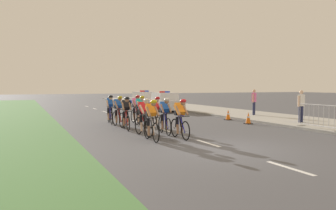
{
  "coord_description": "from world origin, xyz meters",
  "views": [
    {
      "loc": [
        -6.03,
        -9.27,
        2.01
      ],
      "look_at": [
        0.48,
        5.83,
        1.1
      ],
      "focal_mm": 36.73,
      "sensor_mm": 36.0,
      "label": 1
    }
  ],
  "objects": [
    {
      "name": "ground_plane",
      "position": [
        0.0,
        0.0,
        0.0
      ],
      "size": [
        160.0,
        160.0,
        0.0
      ],
      "primitive_type": "plane",
      "color": "#4C4C51"
    },
    {
      "name": "sidewalk_slab",
      "position": [
        8.14,
        14.0,
        0.06
      ],
      "size": [
        4.76,
        60.0,
        0.12
      ],
      "primitive_type": "cube",
      "color": "#A3A099",
      "rests_on": "ground"
    },
    {
      "name": "kerb_edge",
      "position": [
        5.84,
        14.0,
        0.07
      ],
      "size": [
        0.16,
        60.0,
        0.13
      ],
      "primitive_type": "cube",
      "color": "#9E9E99",
      "rests_on": "ground"
    },
    {
      "name": "lane_markings_centre",
      "position": [
        0.0,
        11.18,
        0.0
      ],
      "size": [
        0.14,
        29.6,
        0.01
      ],
      "color": "white",
      "rests_on": "ground"
    },
    {
      "name": "cyclist_lead",
      "position": [
        -1.64,
        2.44,
        0.79
      ],
      "size": [
        0.42,
        1.72,
        1.56
      ],
      "color": "black",
      "rests_on": "ground"
    },
    {
      "name": "cyclist_second",
      "position": [
        -0.45,
        2.5,
        0.79
      ],
      "size": [
        0.42,
        1.72,
        1.56
      ],
      "color": "black",
      "rests_on": "ground"
    },
    {
      "name": "cyclist_third",
      "position": [
        -1.48,
        3.73,
        0.79
      ],
      "size": [
        0.45,
        1.72,
        1.56
      ],
      "color": "black",
      "rests_on": "ground"
    },
    {
      "name": "cyclist_fourth",
      "position": [
        -0.51,
        3.87,
        0.79
      ],
      "size": [
        0.44,
        1.72,
        1.56
      ],
      "color": "black",
      "rests_on": "ground"
    },
    {
      "name": "cyclist_fifth",
      "position": [
        -1.62,
        5.82,
        0.79
      ],
      "size": [
        0.45,
        1.72,
        1.56
      ],
      "color": "black",
      "rests_on": "ground"
    },
    {
      "name": "cyclist_sixth",
      "position": [
        -0.31,
        5.52,
        0.79
      ],
      "size": [
        0.43,
        1.72,
        1.56
      ],
      "color": "black",
      "rests_on": "ground"
    },
    {
      "name": "cyclist_seventh",
      "position": [
        -1.59,
        7.23,
        0.79
      ],
      "size": [
        0.44,
        1.72,
        1.56
      ],
      "color": "black",
      "rests_on": "ground"
    },
    {
      "name": "cyclist_eighth",
      "position": [
        -0.51,
        7.05,
        0.79
      ],
      "size": [
        0.43,
        1.72,
        1.56
      ],
      "color": "black",
      "rests_on": "ground"
    },
    {
      "name": "cyclist_ninth",
      "position": [
        -1.63,
        8.77,
        0.79
      ],
      "size": [
        0.45,
        1.72,
        1.56
      ],
      "color": "black",
      "rests_on": "ground"
    },
    {
      "name": "cyclist_tenth",
      "position": [
        -0.36,
        8.21,
        0.79
      ],
      "size": [
        0.42,
        1.72,
        1.56
      ],
      "color": "black",
      "rests_on": "ground"
    },
    {
      "name": "police_car_nearest",
      "position": [
        4.71,
        16.41,
        0.68
      ],
      "size": [
        2.05,
        4.42,
        1.59
      ],
      "color": "silver",
      "rests_on": "ground"
    },
    {
      "name": "police_car_second",
      "position": [
        4.71,
        21.41,
        0.68
      ],
      "size": [
        2.32,
        4.55,
        1.59
      ],
      "color": "white",
      "rests_on": "ground"
    },
    {
      "name": "crowd_barrier_front",
      "position": [
        6.15,
        2.06,
        0.65
      ],
      "size": [
        0.57,
        2.32,
        1.07
      ],
      "color": "#B7BABF",
      "rests_on": "sidewalk_slab"
    },
    {
      "name": "traffic_cone_near",
      "position": [
        5.04,
        5.67,
        0.31
      ],
      "size": [
        0.36,
        0.36,
        0.64
      ],
      "color": "black",
      "rests_on": "ground"
    },
    {
      "name": "traffic_cone_far",
      "position": [
        5.27,
        7.93,
        0.31
      ],
      "size": [
        0.36,
        0.36,
        0.64
      ],
      "color": "black",
      "rests_on": "ground"
    },
    {
      "name": "spectator_closest",
      "position": [
        7.37,
        4.34,
        1.08
      ],
      "size": [
        0.52,
        0.3,
        1.68
      ],
      "color": "#23284C",
      "rests_on": "sidewalk_slab"
    },
    {
      "name": "spectator_middle",
      "position": [
        8.02,
        9.1,
        1.08
      ],
      "size": [
        0.46,
        0.39,
        1.68
      ],
      "color": "#23284C",
      "rests_on": "sidewalk_slab"
    }
  ]
}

